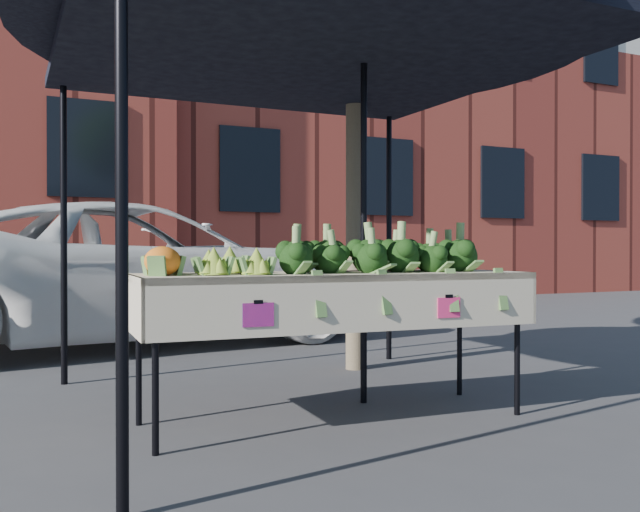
{
  "coord_description": "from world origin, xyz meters",
  "views": [
    {
      "loc": [
        -1.7,
        -3.8,
        1.04
      ],
      "look_at": [
        0.12,
        0.15,
        1.0
      ],
      "focal_mm": 38.34,
      "sensor_mm": 36.0,
      "label": 1
    }
  ],
  "objects_px": {
    "canopy": "(312,200)",
    "vehicle": "(137,93)",
    "table": "(334,346)",
    "street_tree": "(355,92)"
  },
  "relations": [
    {
      "from": "canopy",
      "to": "vehicle",
      "type": "xyz_separation_m",
      "value": [
        -0.52,
        3.67,
        1.42
      ]
    },
    {
      "from": "table",
      "to": "vehicle",
      "type": "height_order",
      "value": "vehicle"
    },
    {
      "from": "table",
      "to": "canopy",
      "type": "distance_m",
      "value": 1.01
    },
    {
      "from": "canopy",
      "to": "street_tree",
      "type": "relative_size",
      "value": 0.66
    },
    {
      "from": "table",
      "to": "vehicle",
      "type": "bearing_deg",
      "value": 96.67
    },
    {
      "from": "table",
      "to": "street_tree",
      "type": "relative_size",
      "value": 0.51
    },
    {
      "from": "canopy",
      "to": "street_tree",
      "type": "distance_m",
      "value": 1.77
    },
    {
      "from": "canopy",
      "to": "vehicle",
      "type": "relative_size",
      "value": 0.57
    },
    {
      "from": "vehicle",
      "to": "street_tree",
      "type": "bearing_deg",
      "value": -157.58
    },
    {
      "from": "canopy",
      "to": "vehicle",
      "type": "bearing_deg",
      "value": 98.03
    }
  ]
}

